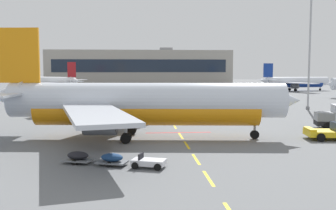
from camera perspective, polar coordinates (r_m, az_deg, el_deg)
ground at (r=70.79m, az=17.93°, el=-1.22°), size 400.00×400.00×0.00m
apron_paint_markings at (r=64.81m, az=-0.07°, el=-1.54°), size 8.00×98.63×0.01m
airliner_foreground at (r=43.37m, az=-3.86°, el=0.25°), size 34.82×34.45×12.20m
pushback_tug at (r=46.99m, az=23.23°, el=-3.52°), size 6.29×3.73×2.08m
airliner_mid_left at (r=137.12m, az=-16.85°, el=3.21°), size 24.93×23.11×9.69m
airliner_far_center at (r=141.70m, az=18.00°, el=3.19°), size 26.69×26.29×9.36m
catering_truck at (r=66.74m, az=-15.63°, el=-0.12°), size 7.22×5.71×3.14m
baggage_train at (r=32.21m, az=-8.07°, el=-7.77°), size 8.61×4.17×1.14m
apron_light_mast_far at (r=78.90m, az=19.95°, el=10.68°), size 1.80×1.80×24.98m
terminal_satellite at (r=191.36m, az=-4.12°, el=5.44°), size 85.35×26.46×17.57m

